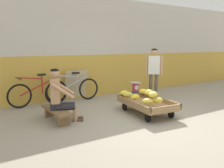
{
  "coord_description": "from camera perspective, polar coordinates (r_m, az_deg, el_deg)",
  "views": [
    {
      "loc": [
        -3.29,
        -3.51,
        1.61
      ],
      "look_at": [
        -0.59,
        0.86,
        0.75
      ],
      "focal_mm": 36.9,
      "sensor_mm": 36.0,
      "label": 1
    }
  ],
  "objects": [
    {
      "name": "shopping_bag",
      "position": [
        6.17,
        8.5,
        -4.58
      ],
      "size": [
        0.18,
        0.12,
        0.24
      ],
      "primitive_type": "cube",
      "color": "green",
      "rests_on": "ground"
    },
    {
      "name": "banana_pile",
      "position": [
        5.45,
        7.33,
        -2.79
      ],
      "size": [
        0.89,
        1.25,
        0.26
      ],
      "color": "gold",
      "rests_on": "banana_cart"
    },
    {
      "name": "ground_plane",
      "position": [
        5.08,
        10.91,
        -9.16
      ],
      "size": [
        80.0,
        80.0,
        0.0
      ],
      "primitive_type": "plane",
      "color": "gray"
    },
    {
      "name": "low_bench",
      "position": [
        5.12,
        -13.63,
        -6.77
      ],
      "size": [
        0.35,
        1.11,
        0.27
      ],
      "color": "brown",
      "rests_on": "ground"
    },
    {
      "name": "back_wall",
      "position": [
        7.41,
        -5.47,
        9.03
      ],
      "size": [
        16.0,
        0.3,
        3.11
      ],
      "color": "gold",
      "rests_on": "ground"
    },
    {
      "name": "vendor_seated",
      "position": [
        5.02,
        -12.79,
        -2.72
      ],
      "size": [
        0.74,
        0.62,
        1.14
      ],
      "color": "tan",
      "rests_on": "ground"
    },
    {
      "name": "plastic_crate",
      "position": [
        6.57,
        5.81,
        -3.39
      ],
      "size": [
        0.36,
        0.28,
        0.3
      ],
      "color": "#19847F",
      "rests_on": "ground"
    },
    {
      "name": "bicycle_far_left",
      "position": [
        6.73,
        -9.66,
        -1.4
      ],
      "size": [
        1.66,
        0.48,
        0.86
      ],
      "color": "black",
      "rests_on": "ground"
    },
    {
      "name": "banana_cart",
      "position": [
        5.53,
        8.59,
        -4.94
      ],
      "size": [
        0.97,
        1.51,
        0.36
      ],
      "color": "#99754C",
      "rests_on": "ground"
    },
    {
      "name": "bicycle_near_left",
      "position": [
        6.55,
        -17.69,
        -2.01
      ],
      "size": [
        1.66,
        0.48,
        0.86
      ],
      "color": "black",
      "rests_on": "ground"
    },
    {
      "name": "weighing_scale",
      "position": [
        6.51,
        5.86,
        -0.79
      ],
      "size": [
        0.3,
        0.3,
        0.29
      ],
      "color": "#28282D",
      "rests_on": "plastic_crate"
    },
    {
      "name": "customer_adult",
      "position": [
        6.73,
        10.33,
        3.74
      ],
      "size": [
        0.4,
        0.36,
        1.53
      ],
      "color": "brown",
      "rests_on": "ground"
    },
    {
      "name": "sign_board",
      "position": [
        7.06,
        -8.98,
        -0.14
      ],
      "size": [
        0.7,
        0.2,
        0.89
      ],
      "color": "#C6B289",
      "rests_on": "ground"
    }
  ]
}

